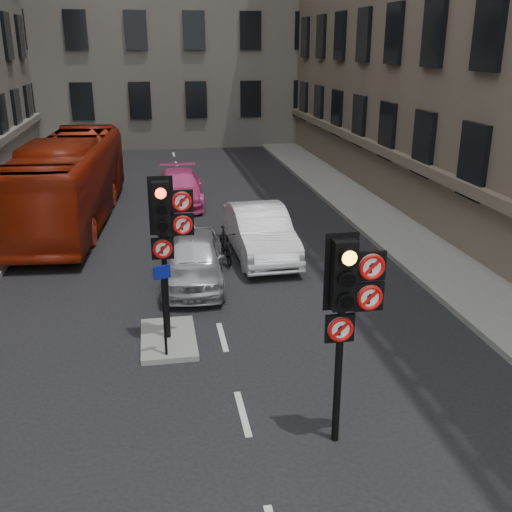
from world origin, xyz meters
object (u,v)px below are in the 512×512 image
object	(u,v)px
bus_red	(69,181)
motorcyclist	(170,246)
car_white	(260,232)
signal_far	(166,224)
motorcycle	(225,245)
info_sign	(163,298)
car_pink	(179,188)
car_silver	(193,259)
signal_near	(348,297)

from	to	relation	value
bus_red	motorcyclist	size ratio (longest dim) A/B	5.78
car_white	bus_red	xyz separation A→B (m)	(-6.16, 4.87, 0.77)
signal_far	motorcycle	xyz separation A→B (m)	(1.82, 4.97, -2.19)
signal_far	info_sign	distance (m)	1.54
signal_far	motorcycle	bearing A→B (deg)	69.94
info_sign	car_pink	bearing A→B (deg)	67.89
car_silver	car_white	bearing A→B (deg)	45.73
car_silver	motorcycle	size ratio (longest dim) A/B	2.41
signal_far	motorcyclist	distance (m)	4.22
signal_far	info_sign	xyz separation A→B (m)	(-0.15, -0.81, -1.30)
car_silver	signal_near	bearing A→B (deg)	-70.71
car_pink	motorcycle	world-z (taller)	car_pink
car_pink	info_sign	distance (m)	13.06
signal_near	car_silver	distance (m)	7.86
signal_far	motorcyclist	xyz separation A→B (m)	(0.14, 3.84, -1.75)
signal_near	car_white	size ratio (longest dim) A/B	0.77
bus_red	info_sign	bearing A→B (deg)	-69.85
car_pink	info_sign	bearing A→B (deg)	-92.54
signal_near	car_white	xyz separation A→B (m)	(0.34, 9.29, -1.81)
signal_far	motorcyclist	bearing A→B (deg)	87.84
signal_near	car_pink	bearing A→B (deg)	96.23
motorcyclist	car_white	bearing A→B (deg)	-131.65
signal_far	car_white	distance (m)	6.35
info_sign	signal_far	bearing A→B (deg)	61.48
car_pink	bus_red	distance (m)	4.61
motorcycle	signal_far	bearing A→B (deg)	-114.24
car_white	bus_red	world-z (taller)	bus_red
car_pink	motorcyclist	bearing A→B (deg)	-92.91
car_silver	motorcyclist	size ratio (longest dim) A/B	2.16
motorcycle	car_silver	bearing A→B (deg)	-128.56
bus_red	info_sign	size ratio (longest dim) A/B	5.55
car_pink	motorcyclist	xyz separation A→B (m)	(-0.69, -8.35, 0.29)
car_silver	bus_red	world-z (taller)	bus_red
car_silver	motorcycle	distance (m)	1.91
car_silver	info_sign	size ratio (longest dim) A/B	2.07
car_silver	signal_far	bearing A→B (deg)	-97.09
car_white	motorcycle	xyz separation A→B (m)	(-1.13, -0.31, -0.25)
car_silver	info_sign	xyz separation A→B (m)	(-0.90, -4.22, 0.70)
car_pink	bus_red	world-z (taller)	bus_red
car_white	motorcycle	distance (m)	1.20
car_silver	info_sign	distance (m)	4.37
signal_near	car_pink	distance (m)	16.40
signal_far	car_silver	xyz separation A→B (m)	(0.74, 3.41, -2.00)
car_pink	signal_near	bearing A→B (deg)	-81.97
signal_near	bus_red	world-z (taller)	signal_near
car_silver	car_pink	world-z (taller)	car_silver
car_pink	info_sign	world-z (taller)	info_sign
car_white	motorcyclist	distance (m)	3.16
signal_far	car_white	xyz separation A→B (m)	(2.94, 5.29, -1.93)
car_silver	car_pink	distance (m)	8.78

